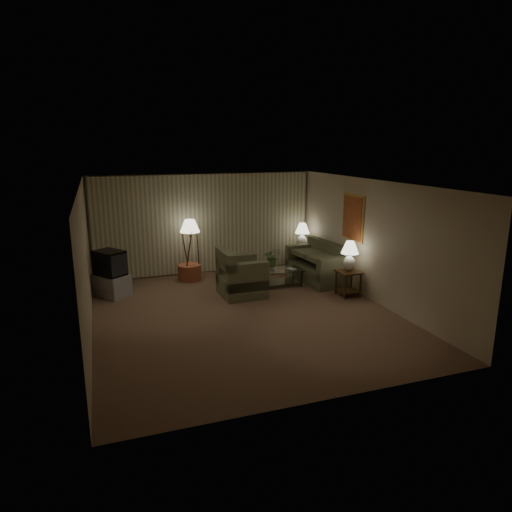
% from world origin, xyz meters
% --- Properties ---
extents(ground, '(7.00, 7.00, 0.00)m').
position_xyz_m(ground, '(0.00, 0.00, 0.00)').
color(ground, brown).
rests_on(ground, ground).
extents(room_shell, '(6.04, 7.02, 2.72)m').
position_xyz_m(room_shell, '(0.02, 1.51, 1.75)').
color(room_shell, beige).
rests_on(room_shell, ground).
extents(sofa, '(1.94, 1.22, 0.79)m').
position_xyz_m(sofa, '(2.50, 1.68, 0.39)').
color(sofa, '#676C4C').
rests_on(sofa, ground).
extents(armchair, '(1.07, 1.02, 0.87)m').
position_xyz_m(armchair, '(0.33, 1.20, 0.43)').
color(armchair, '#676C4C').
rests_on(armchair, ground).
extents(side_table_near, '(0.51, 0.51, 0.60)m').
position_xyz_m(side_table_near, '(2.65, 0.33, 0.41)').
color(side_table_near, '#3D2510').
rests_on(side_table_near, ground).
extents(side_table_far, '(0.46, 0.39, 0.60)m').
position_xyz_m(side_table_far, '(2.65, 2.90, 0.39)').
color(side_table_far, '#3D2510').
rests_on(side_table_far, ground).
extents(table_lamp_near, '(0.41, 0.41, 0.70)m').
position_xyz_m(table_lamp_near, '(2.65, 0.33, 1.01)').
color(table_lamp_near, white).
rests_on(table_lamp_near, side_table_near).
extents(table_lamp_far, '(0.41, 0.41, 0.70)m').
position_xyz_m(table_lamp_far, '(2.65, 2.90, 1.01)').
color(table_lamp_far, white).
rests_on(table_lamp_far, side_table_far).
extents(coffee_table, '(1.20, 0.66, 0.41)m').
position_xyz_m(coffee_table, '(1.39, 1.58, 0.28)').
color(coffee_table, silver).
rests_on(coffee_table, ground).
extents(tv_cabinet, '(1.35, 1.33, 0.50)m').
position_xyz_m(tv_cabinet, '(-2.55, 2.16, 0.25)').
color(tv_cabinet, '#A5A5A7').
rests_on(tv_cabinet, ground).
extents(crt_tv, '(1.13, 1.12, 0.58)m').
position_xyz_m(crt_tv, '(-2.55, 2.16, 0.79)').
color(crt_tv, black).
rests_on(crt_tv, tv_cabinet).
extents(floor_lamp, '(0.51, 0.51, 1.57)m').
position_xyz_m(floor_lamp, '(-0.52, 2.89, 0.82)').
color(floor_lamp, '#3D2510').
rests_on(floor_lamp, ground).
extents(ottoman, '(0.78, 0.78, 0.40)m').
position_xyz_m(ottoman, '(-0.58, 2.85, 0.20)').
color(ottoman, '#A25A37').
rests_on(ottoman, ground).
extents(vase, '(0.15, 0.15, 0.15)m').
position_xyz_m(vase, '(1.24, 1.58, 0.49)').
color(vase, white).
rests_on(vase, coffee_table).
extents(flowers, '(0.47, 0.43, 0.46)m').
position_xyz_m(flowers, '(1.24, 1.58, 0.80)').
color(flowers, '#467734').
rests_on(flowers, vase).
extents(book, '(0.25, 0.29, 0.02)m').
position_xyz_m(book, '(1.64, 1.48, 0.42)').
color(book, olive).
rests_on(book, coffee_table).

